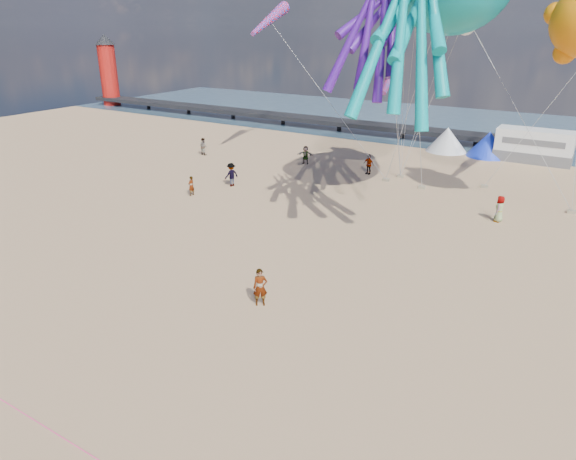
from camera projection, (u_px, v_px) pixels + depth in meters
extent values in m
plane|color=tan|center=(199.00, 367.00, 19.34)|extent=(120.00, 120.00, 0.00)
plane|color=#324C60|center=(497.00, 129.00, 62.72)|extent=(120.00, 120.00, 0.00)
cube|color=black|center=(257.00, 114.00, 67.32)|extent=(60.00, 3.00, 0.50)
cylinder|color=#A5140F|center=(109.00, 75.00, 79.65)|extent=(2.60, 2.60, 9.00)
cube|color=silver|center=(534.00, 146.00, 47.41)|extent=(6.60, 2.50, 3.00)
cone|color=white|center=(447.00, 139.00, 51.42)|extent=(4.00, 4.00, 2.40)
cone|color=#1933CC|center=(489.00, 144.00, 49.47)|extent=(4.00, 4.00, 2.40)
cylinder|color=#F2338C|center=(89.00, 454.00, 15.39)|extent=(34.00, 0.03, 0.03)
imported|color=tan|center=(260.00, 287.00, 23.27)|extent=(0.78, 0.74, 1.80)
imported|color=#7F6659|center=(500.00, 209.00, 33.16)|extent=(0.48, 0.67, 1.74)
imported|color=#7F6659|center=(203.00, 146.00, 50.17)|extent=(0.87, 0.63, 1.66)
imported|color=#7F6659|center=(231.00, 175.00, 40.45)|extent=(0.97, 1.09, 1.87)
imported|color=#7F6659|center=(369.00, 164.00, 43.72)|extent=(1.22, 0.86, 1.71)
imported|color=#7F6659|center=(306.00, 155.00, 46.94)|extent=(1.04, 0.61, 1.66)
imported|color=#7F6659|center=(191.00, 186.00, 38.30)|extent=(0.45, 1.38, 1.49)
cube|color=gray|center=(386.00, 180.00, 42.00)|extent=(0.50, 0.35, 0.22)
cube|color=gray|center=(422.00, 187.00, 40.09)|extent=(0.50, 0.35, 0.22)
cube|color=gray|center=(572.00, 212.00, 34.89)|extent=(0.50, 0.35, 0.22)
cube|color=gray|center=(484.00, 186.00, 40.33)|extent=(0.50, 0.35, 0.22)
cube|color=gray|center=(400.00, 176.00, 42.99)|extent=(0.50, 0.35, 0.22)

